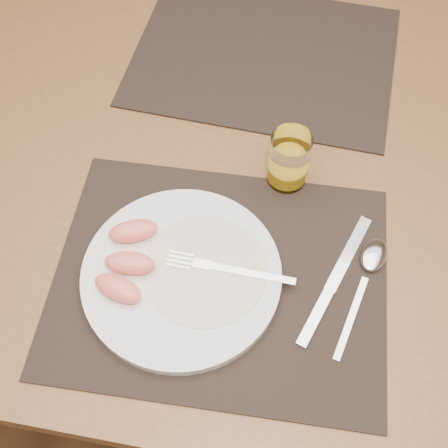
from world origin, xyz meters
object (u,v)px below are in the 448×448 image
table (254,186)px  placemat_far (264,56)px  knife (330,290)px  spoon (371,263)px  placemat_near (220,278)px  juice_glass (289,162)px  plate (182,275)px  fork (219,268)px

table → placemat_far: size_ratio=3.11×
knife → table: bearing=121.7°
spoon → placemat_near: bearing=-164.6°
placemat_near → spoon: size_ratio=2.36×
table → placemat_far: (-0.02, 0.22, 0.09)m
spoon → placemat_far: bearing=117.7°
placemat_near → juice_glass: (0.07, 0.18, 0.04)m
plate → juice_glass: size_ratio=2.98×
table → fork: bearing=-95.1°
knife → juice_glass: (-0.08, 0.17, 0.04)m
fork → juice_glass: (0.07, 0.18, 0.02)m
spoon → juice_glass: juice_glass is taller
placemat_near → plate: 0.05m
placemat_far → table: bearing=-85.1°
plate → fork: size_ratio=1.54×
placemat_far → knife: (0.15, -0.43, 0.00)m
placemat_near → plate: bearing=-170.2°
spoon → juice_glass: size_ratio=2.11×
table → knife: size_ratio=6.59×
plate → juice_glass: juice_glass is taller
placemat_near → knife: knife is taller
placemat_far → plate: (-0.05, -0.45, 0.01)m
spoon → fork: bearing=-166.3°
plate → knife: (0.20, 0.02, -0.01)m
placemat_far → juice_glass: juice_glass is taller
placemat_near → spoon: spoon is taller
placemat_near → placemat_far: size_ratio=1.00×
placemat_near → spoon: 0.21m
table → fork: (-0.02, -0.21, 0.11)m
knife → spoon: bearing=42.7°
plate → fork: fork is taller
table → placemat_far: placemat_far is taller
juice_glass → knife: bearing=-65.4°
table → fork: fork is taller
table → spoon: (0.18, -0.16, 0.09)m
plate → fork: (0.05, 0.01, 0.01)m
placemat_far → knife: knife is taller
table → fork: size_ratio=8.00×
plate → knife: bearing=4.6°
table → spoon: spoon is taller
fork → knife: (0.15, 0.00, -0.02)m
juice_glass → placemat_near: bearing=-110.6°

